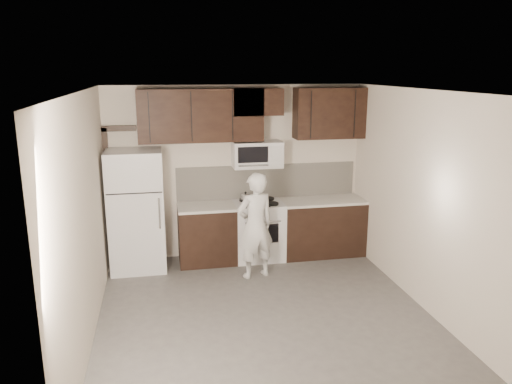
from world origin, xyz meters
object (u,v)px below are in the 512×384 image
object	(u,v)px
refrigerator	(137,211)
stove	(259,230)
microwave	(257,154)
person	(255,226)

from	to	relation	value
refrigerator	stove	bearing A→B (deg)	1.51
microwave	person	size ratio (longest dim) A/B	0.49
stove	refrigerator	world-z (taller)	refrigerator
stove	microwave	distance (m)	1.20
stove	microwave	bearing A→B (deg)	90.10
stove	microwave	xyz separation A→B (m)	(-0.00, 0.12, 1.19)
stove	person	world-z (taller)	person
microwave	refrigerator	xyz separation A→B (m)	(-1.85, -0.17, -0.75)
microwave	refrigerator	world-z (taller)	microwave
microwave	stove	bearing A→B (deg)	-89.90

